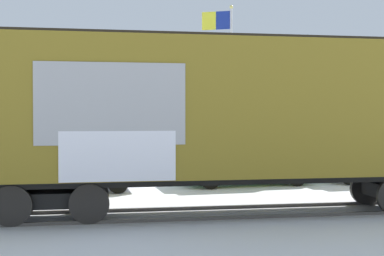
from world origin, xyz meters
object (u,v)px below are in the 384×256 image
parked_car_silver (66,166)px  parked_car_white (372,157)px  parked_car_green (245,162)px  freight_car (241,112)px  flagpole (225,62)px

parked_car_silver → parked_car_white: size_ratio=1.07×
parked_car_silver → parked_car_green: 6.24m
parked_car_silver → parked_car_green: (6.24, 0.21, -0.00)m
freight_car → flagpole: flagpole is taller
parked_car_green → flagpole: bearing=79.7°
freight_car → flagpole: bearing=75.3°
parked_car_white → flagpole: bearing=119.7°
parked_car_white → parked_car_silver: bearing=-179.3°
freight_car → parked_car_silver: bearing=130.4°
parked_car_silver → parked_car_white: bearing=0.7°
freight_car → flagpole: 12.56m
freight_car → parked_car_silver: (-4.33, 5.08, -1.75)m
flagpole → parked_car_white: bearing=-60.3°
flagpole → parked_car_silver: (-7.44, -6.83, -4.24)m
parked_car_silver → freight_car: bearing=-49.6°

